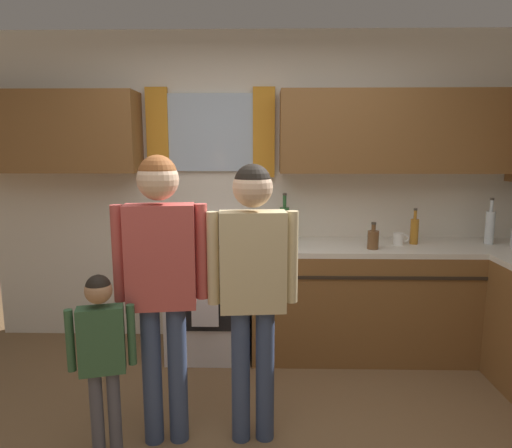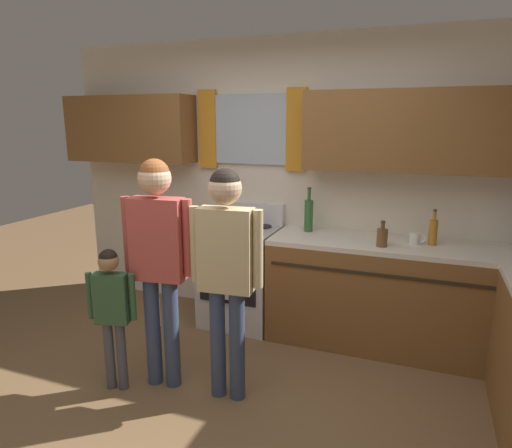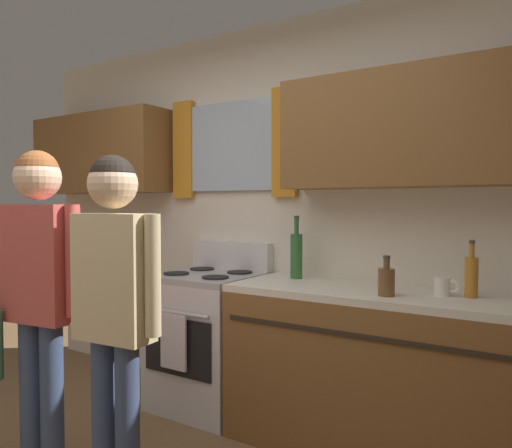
% 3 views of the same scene
% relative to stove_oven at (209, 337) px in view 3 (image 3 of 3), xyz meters
% --- Properties ---
extents(back_wall_unit, '(4.60, 0.42, 2.60)m').
position_rel_stove_oven_xyz_m(back_wall_unit, '(0.42, 0.28, 1.02)').
color(back_wall_unit, silver).
rests_on(back_wall_unit, ground).
extents(kitchen_counter_run, '(2.34, 2.16, 0.90)m').
position_rel_stove_oven_xyz_m(kitchen_counter_run, '(1.85, -0.43, -0.02)').
color(kitchen_counter_run, brown).
rests_on(kitchen_counter_run, ground).
extents(stove_oven, '(0.65, 0.67, 1.10)m').
position_rel_stove_oven_xyz_m(stove_oven, '(0.00, 0.00, 0.00)').
color(stove_oven, silver).
rests_on(stove_oven, ground).
extents(bottle_squat_brown, '(0.08, 0.08, 0.21)m').
position_rel_stove_oven_xyz_m(bottle_squat_brown, '(1.26, -0.15, 0.51)').
color(bottle_squat_brown, brown).
rests_on(bottle_squat_brown, kitchen_counter_run).
extents(bottle_wine_green, '(0.08, 0.08, 0.39)m').
position_rel_stove_oven_xyz_m(bottle_wine_green, '(0.60, 0.12, 0.58)').
color(bottle_wine_green, '#2D6633').
rests_on(bottle_wine_green, kitchen_counter_run).
extents(bottle_oil_amber, '(0.06, 0.06, 0.29)m').
position_rel_stove_oven_xyz_m(bottle_oil_amber, '(1.63, 0.04, 0.54)').
color(bottle_oil_amber, '#B27223').
rests_on(bottle_oil_amber, kitchen_counter_run).
extents(mug_ceramic_white, '(0.13, 0.08, 0.09)m').
position_rel_stove_oven_xyz_m(mug_ceramic_white, '(1.50, 0.00, 0.48)').
color(mug_ceramic_white, white).
rests_on(mug_ceramic_white, kitchen_counter_run).
extents(adult_holding_child, '(0.50, 0.22, 1.62)m').
position_rel_stove_oven_xyz_m(adult_holding_child, '(-0.12, -1.17, 0.55)').
color(adult_holding_child, '#38476B').
rests_on(adult_holding_child, ground).
extents(adult_in_plaid, '(0.49, 0.21, 1.58)m').
position_rel_stove_oven_xyz_m(adult_in_plaid, '(0.38, -1.14, 0.52)').
color(adult_in_plaid, '#38476B').
rests_on(adult_in_plaid, ground).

